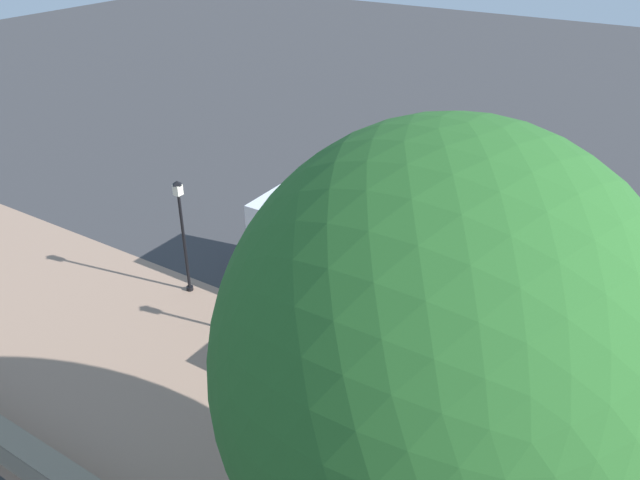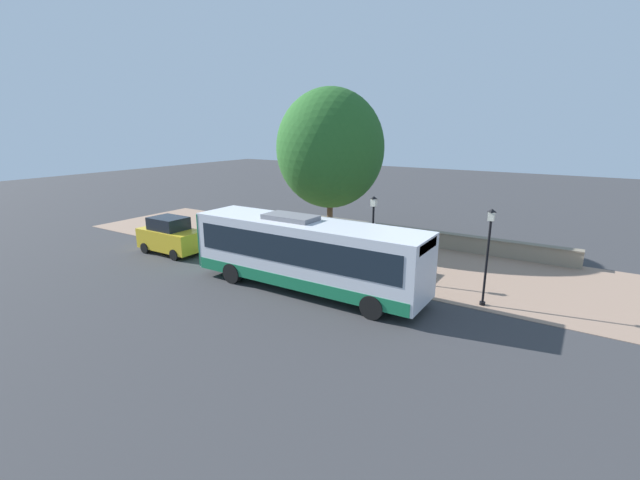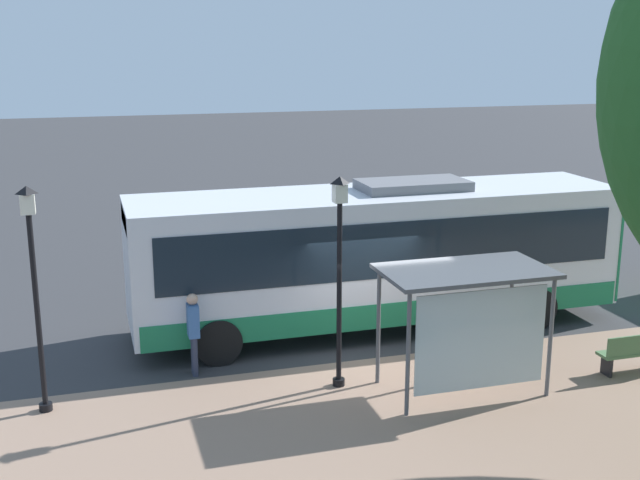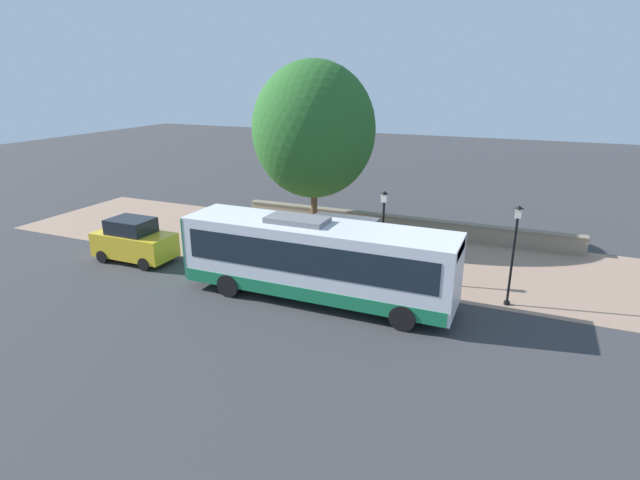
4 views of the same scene
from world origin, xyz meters
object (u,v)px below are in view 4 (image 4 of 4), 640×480
(bus, at_px, (316,258))
(bus_shelter, at_px, (344,226))
(shade_tree, at_px, (314,130))
(parked_car_behind_bus, at_px, (134,241))
(street_lamp_near, at_px, (514,247))
(pedestrian, at_px, (434,279))
(bench, at_px, (277,246))
(street_lamp_far, at_px, (383,228))

(bus, relative_size, bus_shelter, 3.57)
(bus, distance_m, shade_tree, 10.13)
(bus_shelter, bearing_deg, parked_car_behind_bus, -70.88)
(street_lamp_near, distance_m, parked_car_behind_bus, 17.80)
(parked_car_behind_bus, bearing_deg, shade_tree, 140.64)
(shade_tree, bearing_deg, pedestrian, 51.06)
(bus_shelter, relative_size, bench, 2.11)
(bus, xyz_separation_m, parked_car_behind_bus, (-0.56, -10.23, -0.75))
(bus, bearing_deg, shade_tree, -155.58)
(shade_tree, bearing_deg, parked_car_behind_bus, -39.36)
(street_lamp_far, xyz_separation_m, shade_tree, (-5.38, -5.73, 3.54))
(bus, relative_size, parked_car_behind_bus, 2.79)
(pedestrian, xyz_separation_m, street_lamp_far, (-1.38, -2.63, 1.47))
(bus_shelter, distance_m, pedestrian, 5.50)
(pedestrian, relative_size, bench, 1.14)
(street_lamp_far, relative_size, shade_tree, 0.43)
(street_lamp_near, bearing_deg, bus, -71.18)
(bus_shelter, bearing_deg, shade_tree, -141.31)
(pedestrian, height_order, street_lamp_near, street_lamp_near)
(bus_shelter, height_order, parked_car_behind_bus, bus_shelter)
(bus_shelter, relative_size, parked_car_behind_bus, 0.78)
(street_lamp_near, relative_size, street_lamp_far, 1.00)
(bus_shelter, distance_m, street_lamp_far, 2.47)
(bench, relative_size, shade_tree, 0.15)
(bus, height_order, street_lamp_near, street_lamp_near)
(street_lamp_far, xyz_separation_m, parked_car_behind_bus, (2.45, -12.15, -1.43))
(bus_shelter, xyz_separation_m, street_lamp_near, (1.48, 7.70, 0.44))
(shade_tree, relative_size, parked_car_behind_bus, 2.41)
(pedestrian, relative_size, street_lamp_far, 0.41)
(pedestrian, bearing_deg, bus_shelter, -116.05)
(bus_shelter, xyz_separation_m, street_lamp_far, (0.99, 2.22, 0.43))
(street_lamp_near, relative_size, shade_tree, 0.43)
(bus_shelter, bearing_deg, street_lamp_near, 79.13)
(street_lamp_near, xyz_separation_m, parked_car_behind_bus, (1.96, -17.64, -1.44))
(bench, xyz_separation_m, street_lamp_near, (1.62, 11.43, 2.02))
(bench, bearing_deg, bus_shelter, 87.81)
(bus, relative_size, bench, 7.52)
(street_lamp_near, bearing_deg, bench, -98.07)
(street_lamp_near, relative_size, parked_car_behind_bus, 1.03)
(bus_shelter, xyz_separation_m, shade_tree, (-4.38, -3.51, 3.97))
(bus, height_order, street_lamp_far, street_lamp_far)
(pedestrian, bearing_deg, parked_car_behind_bus, -85.85)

